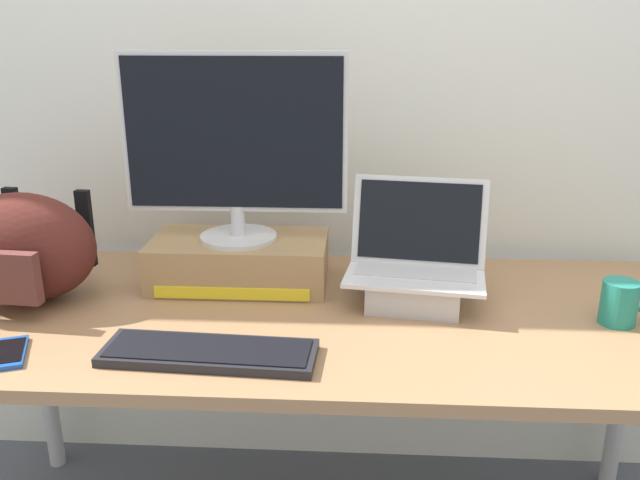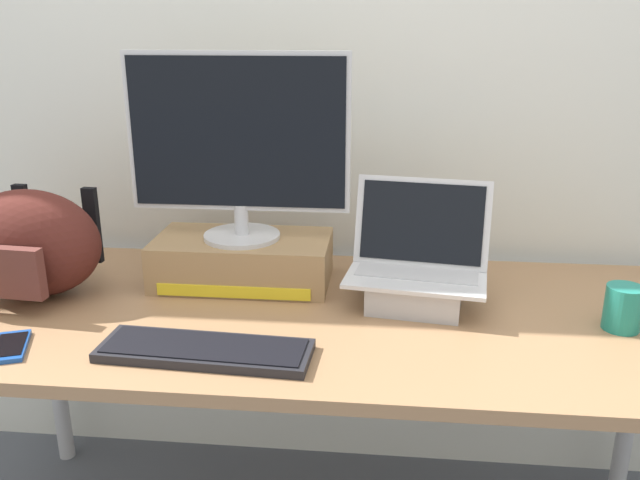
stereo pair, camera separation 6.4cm
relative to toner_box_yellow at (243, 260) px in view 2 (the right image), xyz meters
The scene contains 9 objects.
back_wall 0.65m from the toner_box_yellow, 56.10° to the left, with size 7.00×0.10×2.60m, color silver.
desk 0.30m from the toner_box_yellow, 36.64° to the right, with size 1.90×0.80×0.73m.
toner_box_yellow is the anchor object (origin of this frame).
desktop_monitor 0.31m from the toner_box_yellow, 89.60° to the right, with size 0.56×0.20×0.48m.
open_laptop 0.46m from the toner_box_yellow, 11.69° to the right, with size 0.36×0.27×0.30m.
external_keyboard 0.42m from the toner_box_yellow, 89.09° to the right, with size 0.45×0.17×0.02m.
messenger_backpack 0.53m from the toner_box_yellow, 164.98° to the right, with size 0.38×0.30×0.27m.
coffee_mug 0.94m from the toner_box_yellow, 12.02° to the right, with size 0.12×0.08×0.10m.
cell_phone 0.60m from the toner_box_yellow, 134.05° to the right, with size 0.11×0.15×0.01m.
Camera 2 is at (0.15, -1.45, 1.40)m, focal length 37.13 mm.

